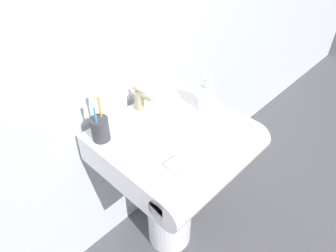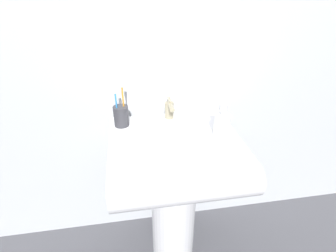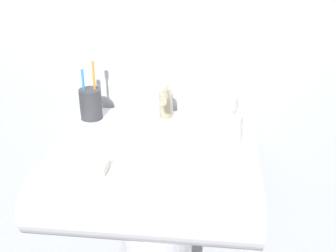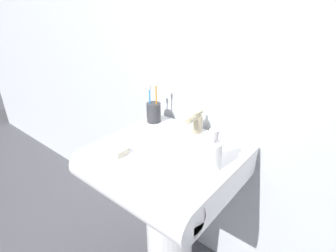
{
  "view_description": "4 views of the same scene",
  "coord_description": "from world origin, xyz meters",
  "views": [
    {
      "loc": [
        -0.68,
        -0.64,
        1.53
      ],
      "look_at": [
        -0.0,
        0.01,
        0.74
      ],
      "focal_mm": 35.0,
      "sensor_mm": 36.0,
      "label": 1
    },
    {
      "loc": [
        -0.17,
        -0.89,
        1.3
      ],
      "look_at": [
        -0.03,
        -0.01,
        0.79
      ],
      "focal_mm": 28.0,
      "sensor_mm": 36.0,
      "label": 2
    },
    {
      "loc": [
        0.14,
        -0.98,
        1.24
      ],
      "look_at": [
        0.03,
        0.03,
        0.77
      ],
      "focal_mm": 45.0,
      "sensor_mm": 36.0,
      "label": 3
    },
    {
      "loc": [
        0.55,
        -0.69,
        1.25
      ],
      "look_at": [
        0.01,
        -0.02,
        0.83
      ],
      "focal_mm": 28.0,
      "sensor_mm": 36.0,
      "label": 4
    }
  ],
  "objects": [
    {
      "name": "ground_plane",
      "position": [
        0.0,
        0.0,
        0.0
      ],
      "size": [
        6.0,
        6.0,
        0.0
      ],
      "primitive_type": "plane",
      "color": "#4C4C51",
      "rests_on": "ground"
    },
    {
      "name": "sink_pedestal",
      "position": [
        0.0,
        0.0,
        0.3
      ],
      "size": [
        0.21,
        0.21,
        0.6
      ],
      "primitive_type": "cylinder",
      "color": "white",
      "rests_on": "ground"
    },
    {
      "name": "sink_basin",
      "position": [
        0.0,
        -0.05,
        0.66
      ],
      "size": [
        0.53,
        0.51,
        0.12
      ],
      "color": "white",
      "rests_on": "sink_pedestal"
    },
    {
      "name": "faucet",
      "position": [
        0.01,
        0.17,
        0.77
      ],
      "size": [
        0.04,
        0.1,
        0.09
      ],
      "color": "tan",
      "rests_on": "sink_basin"
    },
    {
      "name": "toothbrush_cup",
      "position": [
        -0.21,
        0.14,
        0.78
      ],
      "size": [
        0.07,
        0.07,
        0.2
      ],
      "color": "#38383D",
      "rests_on": "sink_basin"
    },
    {
      "name": "soap_bottle",
      "position": [
        0.19,
        -0.01,
        0.78
      ],
      "size": [
        0.06,
        0.06,
        0.14
      ],
      "color": "white",
      "rests_on": "sink_basin"
    },
    {
      "name": "bar_soap",
      "position": [
        -0.13,
        -0.16,
        0.74
      ],
      "size": [
        0.07,
        0.06,
        0.02
      ],
      "primitive_type": "cube",
      "color": "silver",
      "rests_on": "sink_basin"
    }
  ]
}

